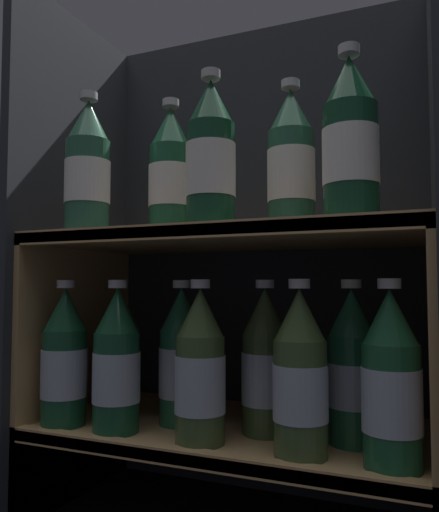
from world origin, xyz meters
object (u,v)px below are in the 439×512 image
at_px(bottle_lower_back_0, 119,356).
at_px(bottle_lower_back_3, 353,370).
at_px(bottle_lower_front_0, 64,361).
at_px(bottle_lower_back_1, 181,360).
at_px(bottle_lower_back_2, 265,366).
at_px(bottle_upper_back_1, 291,164).
at_px(bottle_upper_front_0, 88,171).
at_px(bottle_lower_front_4, 391,385).
at_px(bottle_lower_front_2, 200,371).
at_px(bottle_upper_front_2, 350,143).
at_px(bottle_upper_back_0, 170,175).
at_px(bottle_upper_front_1, 211,158).
at_px(bottle_lower_front_3, 300,378).
at_px(bottle_lower_front_1, 117,365).

bearing_deg(bottle_lower_back_0, bottle_lower_back_3, 0.00).
bearing_deg(bottle_lower_front_0, bottle_lower_back_1, 25.03).
height_order(bottle_lower_back_1, bottle_lower_back_2, same).
relative_size(bottle_upper_back_1, bottle_lower_back_0, 1.00).
bearing_deg(bottle_lower_back_3, bottle_upper_front_0, -168.83).
bearing_deg(bottle_lower_front_4, bottle_lower_front_2, 180.00).
distance_m(bottle_upper_back_1, bottle_lower_front_2, 0.38).
distance_m(bottle_lower_front_2, bottle_lower_back_1, 0.12).
distance_m(bottle_upper_front_2, bottle_upper_back_1, 0.14).
relative_size(bottle_upper_front_2, bottle_upper_back_1, 1.00).
xyz_separation_m(bottle_upper_front_2, bottle_upper_back_0, (-0.34, 0.09, 0.00)).
bearing_deg(bottle_lower_back_1, bottle_lower_back_3, 0.00).
bearing_deg(bottle_lower_back_2, bottle_lower_back_0, 180.00).
bearing_deg(bottle_lower_front_0, bottle_upper_front_2, -0.00).
relative_size(bottle_lower_front_0, bottle_lower_front_2, 1.00).
distance_m(bottle_lower_back_0, bottle_lower_back_3, 0.44).
relative_size(bottle_upper_front_1, bottle_lower_front_3, 1.00).
xyz_separation_m(bottle_lower_front_0, bottle_lower_front_1, (0.11, -0.00, 0.00)).
height_order(bottle_lower_front_4, bottle_lower_back_2, same).
height_order(bottle_upper_front_0, bottle_lower_front_2, bottle_upper_front_0).
distance_m(bottle_upper_front_0, bottle_upper_back_0, 0.15).
bearing_deg(bottle_lower_back_2, bottle_upper_front_2, -29.31).
bearing_deg(bottle_lower_back_3, bottle_lower_front_3, -125.57).
height_order(bottle_upper_front_0, bottle_upper_front_2, same).
distance_m(bottle_upper_front_1, bottle_upper_front_2, 0.22).
distance_m(bottle_upper_front_1, bottle_lower_front_4, 0.44).
distance_m(bottle_upper_front_2, bottle_lower_back_1, 0.48).
xyz_separation_m(bottle_lower_front_0, bottle_lower_front_2, (0.27, -0.00, -0.00)).
distance_m(bottle_lower_front_1, bottle_lower_front_2, 0.16).
bearing_deg(bottle_lower_back_2, bottle_lower_front_1, -159.57).
bearing_deg(bottle_lower_back_0, bottle_lower_back_1, 0.00).
height_order(bottle_upper_front_1, bottle_lower_back_2, bottle_upper_front_1).
distance_m(bottle_upper_front_0, bottle_lower_front_3, 0.52).
height_order(bottle_upper_front_2, bottle_lower_back_1, bottle_upper_front_2).
relative_size(bottle_upper_back_0, bottle_lower_front_4, 1.00).
xyz_separation_m(bottle_upper_back_0, bottle_upper_back_1, (0.23, 0.00, -0.00)).
relative_size(bottle_lower_back_0, bottle_lower_back_1, 1.00).
distance_m(bottle_upper_front_1, bottle_upper_back_1, 0.14).
xyz_separation_m(bottle_upper_back_0, bottle_lower_back_3, (0.33, 0.00, -0.34)).
relative_size(bottle_upper_front_1, bottle_upper_back_1, 1.00).
bearing_deg(bottle_upper_back_0, bottle_lower_back_1, 0.00).
bearing_deg(bottle_upper_back_0, bottle_lower_back_3, 0.00).
bearing_deg(bottle_lower_front_2, bottle_lower_back_0, 157.39).
height_order(bottle_upper_front_1, bottle_lower_back_1, bottle_upper_front_1).
xyz_separation_m(bottle_lower_front_1, bottle_lower_back_0, (-0.06, 0.09, 0.00)).
bearing_deg(bottle_upper_front_2, bottle_upper_back_1, 141.23).
bearing_deg(bottle_lower_back_2, bottle_lower_front_3, -47.69).
relative_size(bottle_upper_front_0, bottle_lower_front_2, 1.00).
xyz_separation_m(bottle_upper_front_0, bottle_lower_back_2, (0.31, 0.09, -0.34)).
bearing_deg(bottle_lower_front_1, bottle_lower_back_1, 48.42).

